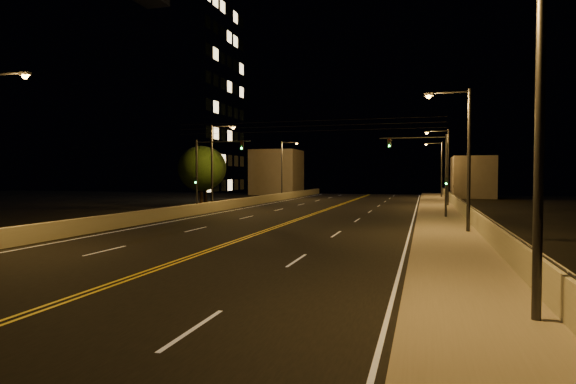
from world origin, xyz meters
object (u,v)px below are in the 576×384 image
(streetlight_3, at_px, (440,166))
(streetlight_2, at_px, (445,162))
(streetlight_5, at_px, (215,161))
(streetlight_6, at_px, (284,166))
(traffic_signal_left, at_px, (207,168))
(tree_0, at_px, (201,169))
(tree_1, at_px, (205,168))
(streetlight_0, at_px, (524,112))
(building_tower, at_px, (153,101))
(streetlight_1, at_px, (463,151))
(traffic_signal_right, at_px, (433,167))

(streetlight_3, bearing_deg, streetlight_2, -90.00)
(streetlight_2, relative_size, streetlight_5, 1.00)
(streetlight_3, height_order, streetlight_6, same)
(streetlight_2, bearing_deg, traffic_signal_left, -143.83)
(tree_0, relative_size, tree_1, 0.96)
(streetlight_0, height_order, building_tower, building_tower)
(streetlight_3, bearing_deg, streetlight_0, -90.00)
(streetlight_1, height_order, traffic_signal_left, streetlight_1)
(streetlight_3, bearing_deg, traffic_signal_right, -92.39)
(streetlight_1, bearing_deg, streetlight_5, 147.29)
(streetlight_1, height_order, traffic_signal_right, streetlight_1)
(streetlight_0, height_order, streetlight_3, same)
(streetlight_6, bearing_deg, tree_0, -100.84)
(streetlight_1, bearing_deg, streetlight_6, 119.94)
(streetlight_0, xyz_separation_m, building_tower, (-41.70, 53.10, 9.81))
(streetlight_1, distance_m, streetlight_2, 24.59)
(streetlight_6, height_order, traffic_signal_right, streetlight_6)
(traffic_signal_right, bearing_deg, tree_1, 150.60)
(streetlight_2, xyz_separation_m, tree_0, (-25.02, -6.39, -0.67))
(streetlight_3, relative_size, streetlight_6, 1.00)
(traffic_signal_left, xyz_separation_m, building_tower, (-21.36, 26.25, 10.54))
(building_tower, xyz_separation_m, tree_1, (14.17, -11.56, -10.30))
(streetlight_2, relative_size, tree_0, 1.25)
(streetlight_0, xyz_separation_m, streetlight_6, (-21.39, 54.28, 0.00))
(tree_0, bearing_deg, tree_1, 111.95)
(streetlight_1, relative_size, streetlight_5, 1.00)
(tree_0, bearing_deg, streetlight_0, -54.70)
(streetlight_5, bearing_deg, tree_0, 129.13)
(streetlight_1, bearing_deg, tree_0, 143.97)
(tree_1, bearing_deg, tree_0, -68.05)
(streetlight_2, relative_size, streetlight_3, 1.00)
(traffic_signal_left, bearing_deg, streetlight_5, 104.68)
(streetlight_3, xyz_separation_m, building_tower, (-41.70, -8.59, 9.81))
(traffic_signal_right, bearing_deg, streetlight_3, 87.61)
(tree_0, bearing_deg, streetlight_2, 14.33)
(streetlight_6, distance_m, building_tower, 22.58)
(streetlight_0, distance_m, building_tower, 68.22)
(streetlight_2, height_order, streetlight_3, same)
(streetlight_0, relative_size, streetlight_3, 1.00)
(streetlight_0, xyz_separation_m, streetlight_1, (0.00, 17.14, 0.00))
(streetlight_6, bearing_deg, streetlight_0, -68.49)
(streetlight_5, distance_m, traffic_signal_left, 4.22)
(traffic_signal_left, bearing_deg, traffic_signal_right, 0.00)
(building_tower, height_order, tree_0, building_tower)
(traffic_signal_left, xyz_separation_m, tree_0, (-4.68, 8.48, 0.06))
(streetlight_5, xyz_separation_m, traffic_signal_left, (1.05, -4.02, -0.73))
(traffic_signal_left, relative_size, tree_1, 0.95)
(traffic_signal_left, bearing_deg, streetlight_3, 59.72)
(streetlight_1, height_order, tree_0, streetlight_1)
(streetlight_1, bearing_deg, building_tower, 139.22)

